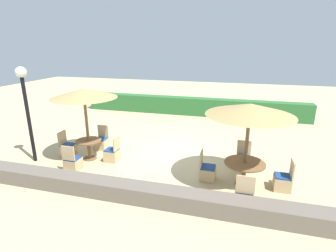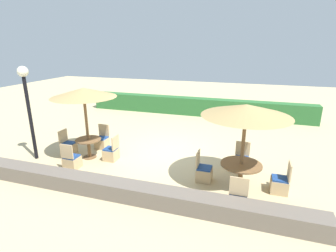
% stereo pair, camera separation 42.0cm
% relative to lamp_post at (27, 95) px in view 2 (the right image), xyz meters
% --- Properties ---
extents(ground_plane, '(40.00, 40.00, 0.00)m').
position_rel_lamp_post_xyz_m(ground_plane, '(4.26, 1.90, -2.35)').
color(ground_plane, '#C6B284').
extents(hedge_row, '(13.00, 0.70, 1.01)m').
position_rel_lamp_post_xyz_m(hedge_row, '(4.26, 7.83, -1.85)').
color(hedge_row, '#2D6B33').
rests_on(hedge_row, ground_plane).
extents(stone_border, '(10.00, 0.56, 0.46)m').
position_rel_lamp_post_xyz_m(stone_border, '(4.26, -1.37, -2.12)').
color(stone_border, '#6B6056').
rests_on(stone_border, ground_plane).
extents(lamp_post, '(0.36, 0.36, 3.32)m').
position_rel_lamp_post_xyz_m(lamp_post, '(0.00, 0.00, 0.00)').
color(lamp_post, black).
rests_on(lamp_post, ground_plane).
extents(parasol_front_left, '(2.25, 2.25, 2.58)m').
position_rel_lamp_post_xyz_m(parasol_front_left, '(1.81, 0.66, 0.05)').
color(parasol_front_left, brown).
rests_on(parasol_front_left, ground_plane).
extents(round_table_front_left, '(0.91, 0.91, 0.72)m').
position_rel_lamp_post_xyz_m(round_table_front_left, '(1.81, 0.66, -1.82)').
color(round_table_front_left, brown).
rests_on(round_table_front_left, ground_plane).
extents(patio_chair_front_left_west, '(0.46, 0.46, 0.93)m').
position_rel_lamp_post_xyz_m(patio_chair_front_left_west, '(0.86, 0.71, -2.09)').
color(patio_chair_front_left_west, tan).
rests_on(patio_chair_front_left_west, ground_plane).
extents(patio_chair_front_left_east, '(0.46, 0.46, 0.93)m').
position_rel_lamp_post_xyz_m(patio_chair_front_left_east, '(2.69, 0.72, -2.09)').
color(patio_chair_front_left_east, tan).
rests_on(patio_chair_front_left_east, ground_plane).
extents(patio_chair_front_left_north, '(0.46, 0.46, 0.93)m').
position_rel_lamp_post_xyz_m(patio_chair_front_left_north, '(1.76, 1.64, -2.09)').
color(patio_chair_front_left_north, tan).
rests_on(patio_chair_front_left_north, ground_plane).
extents(patio_chair_front_left_south, '(0.46, 0.46, 0.93)m').
position_rel_lamp_post_xyz_m(patio_chair_front_left_south, '(1.78, -0.30, -2.09)').
color(patio_chair_front_left_south, tan).
rests_on(patio_chair_front_left_south, ground_plane).
extents(parasol_front_right, '(2.43, 2.43, 2.47)m').
position_rel_lamp_post_xyz_m(parasol_front_right, '(7.21, 0.22, -0.05)').
color(parasol_front_right, brown).
rests_on(parasol_front_right, ground_plane).
extents(round_table_front_right, '(1.18, 1.18, 0.73)m').
position_rel_lamp_post_xyz_m(round_table_front_right, '(7.21, 0.22, -1.76)').
color(round_table_front_right, brown).
rests_on(round_table_front_right, ground_plane).
extents(patio_chair_front_right_north, '(0.46, 0.46, 0.93)m').
position_rel_lamp_post_xyz_m(patio_chair_front_right_north, '(7.19, 1.33, -2.09)').
color(patio_chair_front_right_north, tan).
rests_on(patio_chair_front_right_north, ground_plane).
extents(patio_chair_front_right_south, '(0.46, 0.46, 0.93)m').
position_rel_lamp_post_xyz_m(patio_chair_front_right_south, '(7.21, -0.83, -2.09)').
color(patio_chair_front_right_south, tan).
rests_on(patio_chair_front_right_south, ground_plane).
extents(patio_chair_front_right_east, '(0.46, 0.46, 0.93)m').
position_rel_lamp_post_xyz_m(patio_chair_front_right_east, '(8.29, 0.24, -2.09)').
color(patio_chair_front_right_east, tan).
rests_on(patio_chair_front_right_east, ground_plane).
extents(patio_chair_front_right_west, '(0.46, 0.46, 0.93)m').
position_rel_lamp_post_xyz_m(patio_chair_front_right_west, '(6.13, 0.26, -2.09)').
color(patio_chair_front_right_west, tan).
rests_on(patio_chair_front_right_west, ground_plane).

